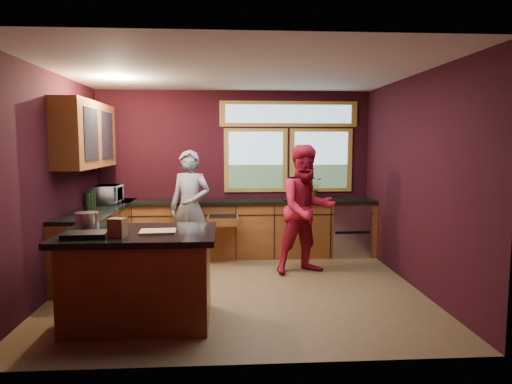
{
  "coord_description": "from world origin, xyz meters",
  "views": [
    {
      "loc": [
        -0.14,
        -5.62,
        1.83
      ],
      "look_at": [
        0.25,
        0.4,
        1.19
      ],
      "focal_mm": 32.0,
      "sensor_mm": 36.0,
      "label": 1
    }
  ],
  "objects": [
    {
      "name": "room_shell",
      "position": [
        -0.6,
        0.32,
        1.8
      ],
      "size": [
        4.52,
        4.02,
        2.71
      ],
      "color": "black",
      "rests_on": "ground"
    },
    {
      "name": "paper_towel",
      "position": [
        1.14,
        1.7,
        1.07
      ],
      "size": [
        0.12,
        0.12,
        0.28
      ],
      "primitive_type": "cylinder",
      "color": "white",
      "rests_on": "back_counter"
    },
    {
      "name": "potted_plant",
      "position": [
        1.27,
        1.75,
        1.11
      ],
      "size": [
        0.32,
        0.27,
        0.35
      ],
      "primitive_type": "imported",
      "color": "#999999",
      "rests_on": "back_counter"
    },
    {
      "name": "left_counter",
      "position": [
        -1.95,
        0.85,
        0.47
      ],
      "size": [
        0.64,
        2.3,
        0.93
      ],
      "color": "brown",
      "rests_on": "floor"
    },
    {
      "name": "person_red",
      "position": [
        0.98,
        0.68,
        0.91
      ],
      "size": [
        1.05,
        0.92,
        1.82
      ],
      "primitive_type": "imported",
      "rotation": [
        0.0,
        0.0,
        0.3
      ],
      "color": "maroon",
      "rests_on": "floor"
    },
    {
      "name": "floor",
      "position": [
        0.0,
        0.0,
        0.0
      ],
      "size": [
        4.5,
        4.5,
        0.0
      ],
      "primitive_type": "plane",
      "color": "brown",
      "rests_on": "ground"
    },
    {
      "name": "black_tray",
      "position": [
        -1.48,
        -1.27,
        0.97
      ],
      "size": [
        0.42,
        0.31,
        0.05
      ],
      "primitive_type": "cube",
      "rotation": [
        0.0,
        0.0,
        0.08
      ],
      "color": "black",
      "rests_on": "island"
    },
    {
      "name": "cutting_board",
      "position": [
        -0.83,
        -1.07,
        0.95
      ],
      "size": [
        0.37,
        0.27,
        0.02
      ],
      "primitive_type": "cube",
      "rotation": [
        0.0,
        0.0,
        0.07
      ],
      "color": "tan",
      "rests_on": "island"
    },
    {
      "name": "stock_pot",
      "position": [
        -1.58,
        -0.87,
        1.03
      ],
      "size": [
        0.24,
        0.24,
        0.18
      ],
      "primitive_type": "cylinder",
      "color": "#B1B2B6",
      "rests_on": "island"
    },
    {
      "name": "island",
      "position": [
        -1.03,
        -1.02,
        0.48
      ],
      "size": [
        1.55,
        1.05,
        0.95
      ],
      "color": "brown",
      "rests_on": "floor"
    },
    {
      "name": "back_counter",
      "position": [
        0.2,
        1.7,
        0.46
      ],
      "size": [
        4.5,
        0.64,
        0.93
      ],
      "color": "brown",
      "rests_on": "floor"
    },
    {
      "name": "person_grey",
      "position": [
        -0.69,
        1.25,
        0.87
      ],
      "size": [
        0.73,
        0.6,
        1.74
      ],
      "primitive_type": "imported",
      "rotation": [
        0.0,
        0.0,
        -0.33
      ],
      "color": "slate",
      "rests_on": "floor"
    },
    {
      "name": "microwave",
      "position": [
        -1.92,
        1.32,
        1.07
      ],
      "size": [
        0.36,
        0.51,
        0.28
      ],
      "primitive_type": "imported",
      "rotation": [
        0.0,
        0.0,
        1.54
      ],
      "color": "#999999",
      "rests_on": "left_counter"
    },
    {
      "name": "paper_bag",
      "position": [
        -1.18,
        -1.27,
        1.03
      ],
      "size": [
        0.17,
        0.15,
        0.18
      ],
      "primitive_type": "cube",
      "rotation": [
        0.0,
        0.0,
        -0.24
      ],
      "color": "brown",
      "rests_on": "island"
    }
  ]
}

